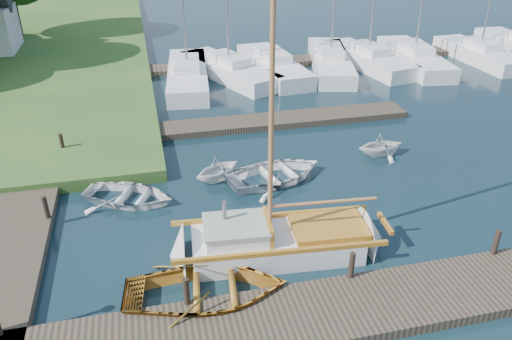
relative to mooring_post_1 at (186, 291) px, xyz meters
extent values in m
plane|color=black|center=(3.00, 5.00, -0.70)|extent=(160.00, 160.00, 0.00)
cube|color=#31251E|center=(3.00, -1.00, -0.55)|extent=(18.00, 2.20, 0.30)
cube|color=#31251E|center=(-5.00, 7.00, -0.55)|extent=(2.20, 18.00, 0.30)
cube|color=#31251E|center=(5.00, 11.50, -0.55)|extent=(14.00, 1.60, 0.30)
cube|color=#31251E|center=(13.00, 21.00, -0.55)|extent=(30.00, 1.60, 0.30)
cylinder|color=black|center=(0.00, 0.00, 0.00)|extent=(0.16, 0.16, 0.80)
cylinder|color=black|center=(4.50, 0.00, 0.00)|extent=(0.16, 0.16, 0.80)
cylinder|color=black|center=(9.00, 0.00, 0.00)|extent=(0.16, 0.16, 0.80)
cylinder|color=black|center=(-4.00, 5.00, 0.00)|extent=(0.16, 0.16, 0.80)
cylinder|color=black|center=(-4.00, 10.00, 0.00)|extent=(0.16, 0.16, 0.80)
cube|color=silver|center=(2.88, 1.87, -0.47)|extent=(5.15, 2.41, 0.90)
cone|color=silver|center=(5.92, 1.61, -0.47)|extent=(1.46, 2.06, 1.96)
cone|color=silver|center=(-0.06, 2.11, -0.47)|extent=(1.16, 2.04, 1.96)
cube|color=#925511|center=(2.96, 2.80, 0.04)|extent=(6.19, 0.64, 0.14)
cube|color=#925511|center=(2.80, 0.93, 0.04)|extent=(6.19, 0.64, 0.14)
cube|color=#925511|center=(6.26, 1.58, 0.04)|extent=(0.21, 1.11, 0.14)
cube|color=silver|center=(1.68, 1.97, 0.20)|extent=(1.91, 1.55, 0.44)
cube|color=#99AA95|center=(1.68, 1.97, 0.45)|extent=(2.02, 1.65, 0.08)
cube|color=#925511|center=(2.63, 1.89, 0.28)|extent=(0.24, 1.41, 0.60)
cylinder|color=slate|center=(1.41, 2.29, 0.78)|extent=(0.12, 0.12, 0.60)
cube|color=#925511|center=(4.47, 1.73, 0.08)|extent=(2.32, 1.68, 0.20)
cylinder|color=#A16838|center=(2.68, 1.88, 4.18)|extent=(0.14, 0.14, 8.40)
cylinder|color=#A16838|center=(4.27, 1.75, 0.98)|extent=(3.20, 0.37, 0.10)
imported|color=#925511|center=(0.54, 0.30, -0.25)|extent=(4.65, 3.56, 0.90)
imported|color=silver|center=(-1.43, 5.91, -0.36)|extent=(3.97, 3.56, 0.68)
imported|color=silver|center=(1.95, 6.78, -0.16)|extent=(2.64, 2.52, 1.08)
imported|color=silver|center=(4.04, 6.19, -0.31)|extent=(4.32, 3.52, 0.79)
imported|color=silver|center=(8.93, 7.27, -0.16)|extent=(2.11, 1.84, 1.07)
cube|color=silver|center=(2.10, 18.54, -0.25)|extent=(3.11, 8.68, 0.90)
cube|color=silver|center=(2.10, 18.54, 0.45)|extent=(1.71, 3.11, 0.50)
cube|color=silver|center=(4.62, 18.96, -0.25)|extent=(5.26, 8.25, 0.90)
cube|color=silver|center=(4.62, 18.96, 0.45)|extent=(2.42, 3.14, 0.50)
cube|color=silver|center=(7.45, 19.21, -0.25)|extent=(2.97, 8.20, 0.90)
cube|color=silver|center=(7.45, 19.21, 0.45)|extent=(1.67, 2.93, 0.50)
cube|color=silver|center=(11.22, 19.34, -0.25)|extent=(4.38, 9.11, 0.90)
cube|color=silver|center=(11.22, 19.34, 0.45)|extent=(2.14, 3.35, 0.50)
cube|color=silver|center=(13.76, 19.24, -0.25)|extent=(3.55, 8.09, 0.90)
cube|color=silver|center=(13.76, 19.24, 0.45)|extent=(1.86, 2.94, 0.50)
cube|color=silver|center=(16.82, 18.86, -0.25)|extent=(3.21, 8.60, 0.90)
cube|color=silver|center=(16.82, 18.86, 0.45)|extent=(1.75, 3.09, 0.50)
cube|color=silver|center=(21.43, 18.60, -0.25)|extent=(2.52, 7.45, 0.90)
cube|color=silver|center=(21.43, 18.60, 0.45)|extent=(1.51, 2.63, 0.50)
cylinder|color=#332114|center=(-9.00, 31.00, 1.64)|extent=(0.36, 0.36, 3.67)
camera|label=1|loc=(-0.50, -9.81, 8.75)|focal=35.00mm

